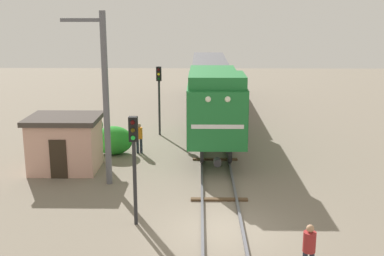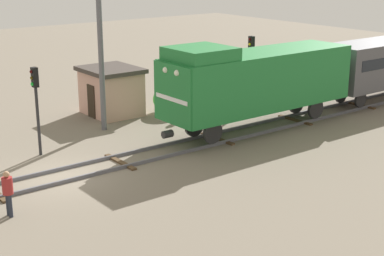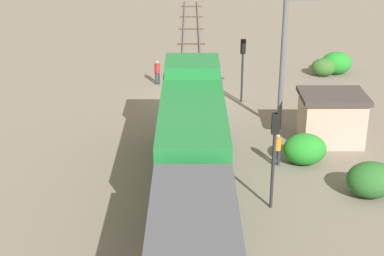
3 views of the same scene
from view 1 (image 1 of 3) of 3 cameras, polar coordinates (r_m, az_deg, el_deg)
ground_plane at (r=17.89m, az=3.61°, el=-12.00°), size 101.94×101.94×0.00m
railway_track at (r=17.86m, az=3.61°, el=-11.79°), size 2.40×67.96×0.16m
locomotive at (r=27.62m, az=2.65°, el=3.29°), size 2.90×11.60×4.60m
passenger_car_leading at (r=40.83m, az=2.10°, el=6.32°), size 2.84×14.00×3.66m
traffic_signal_near at (r=17.43m, az=-6.90°, el=-2.68°), size 0.32×0.34×4.12m
traffic_signal_mid at (r=30.43m, az=-3.93°, el=4.75°), size 0.32×0.34×4.39m
worker_near_track at (r=14.97m, az=13.71°, el=-13.53°), size 0.38×0.38×1.70m
worker_by_signal at (r=26.91m, az=-6.28°, el=-0.93°), size 0.38×0.38×1.70m
catenary_mast at (r=21.67m, az=-10.35°, el=3.87°), size 1.94×0.28×7.78m
relay_hut at (r=24.67m, az=-14.78°, el=-1.71°), size 3.50×2.90×2.74m
bush_far at (r=26.99m, az=-9.31°, el=-1.45°), size 2.16×1.77×1.57m
bush_back at (r=30.66m, az=-12.59°, el=0.28°), size 2.25×1.84×1.63m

